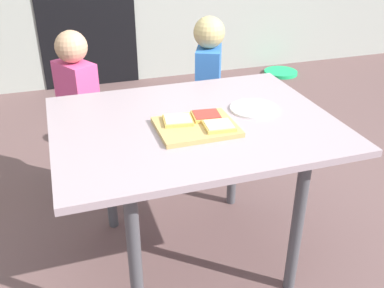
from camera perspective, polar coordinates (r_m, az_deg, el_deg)
The scene contains 10 objects.
ground_plane at distance 2.27m, azimuth 0.18°, elevation -14.03°, with size 16.00×16.00×0.00m, color brown.
dining_table at distance 1.89m, azimuth 0.21°, elevation 0.70°, with size 1.19×0.93×0.74m.
cutting_board at distance 1.78m, azimuth 0.55°, elevation 2.25°, with size 0.32×0.26×0.02m, color tan.
pizza_slice_near_right at distance 1.75m, azimuth 3.54°, elevation 2.41°, with size 0.13×0.12×0.02m.
pizza_slice_far_left at distance 1.80m, azimuth -1.87°, elevation 3.15°, with size 0.13×0.12×0.02m.
pizza_slice_far_right at distance 1.84m, azimuth 1.93°, elevation 3.74°, with size 0.13×0.12×0.02m.
plate_white_right at distance 1.98m, azimuth 8.13°, elevation 4.62°, with size 0.22×0.22×0.01m, color white.
child_left at distance 2.57m, azimuth -14.60°, elevation 5.16°, with size 0.24×0.28×0.97m.
child_right at distance 2.70m, azimuth 2.13°, elevation 7.62°, with size 0.23×0.28×1.00m.
garden_hose_coil at distance 4.76m, azimuth 11.52°, elevation 9.16°, with size 0.35×0.35×0.03m, color #22C66E.
Camera 1 is at (-0.53, -1.60, 1.53)m, focal length 40.77 mm.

